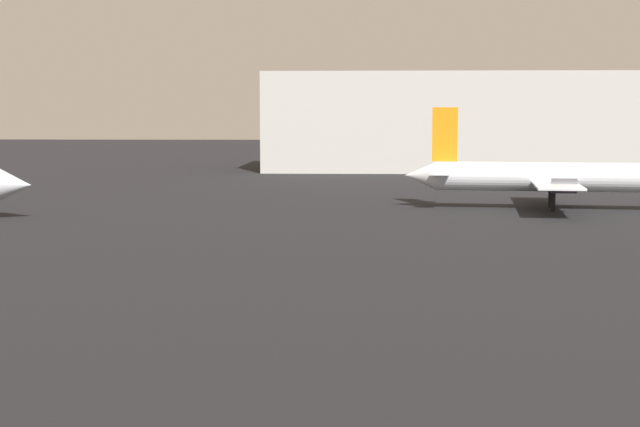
# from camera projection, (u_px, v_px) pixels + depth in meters

# --- Properties ---
(airplane_far_left) EXTENTS (29.59, 19.77, 9.40)m
(airplane_far_left) POSITION_uv_depth(u_px,v_px,m) (563.00, 177.00, 84.63)
(airplane_far_left) COLOR silver
(airplane_far_left) RESTS_ON ground_plane
(terminal_building) EXTENTS (63.86, 21.48, 15.01)m
(terminal_building) POSITION_uv_depth(u_px,v_px,m) (470.00, 122.00, 144.50)
(terminal_building) COLOR #B7B7B2
(terminal_building) RESTS_ON ground_plane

